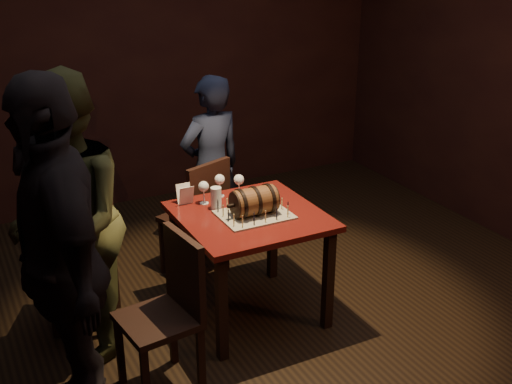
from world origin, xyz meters
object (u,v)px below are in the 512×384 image
person_left_rear (67,224)px  barrel_cake (254,201)px  wine_glass_left (204,187)px  wine_glass_right (239,181)px  chair_left_front (170,305)px  pint_of_ale (216,199)px  person_back (211,168)px  chair_back (200,212)px  wine_glass_mid (220,180)px  person_left_front (60,263)px  pub_table (250,229)px  chair_left_rear (93,252)px

person_left_rear → barrel_cake: bearing=94.3°
wine_glass_left → person_left_rear: size_ratio=0.09×
wine_glass_right → chair_left_front: 1.15m
pint_of_ale → person_back: size_ratio=0.10×
pint_of_ale → chair_back: chair_back is taller
wine_glass_mid → chair_back: (-0.04, 0.29, -0.34)m
wine_glass_right → wine_glass_left: bearing=-178.3°
wine_glass_right → chair_left_front: (-0.79, -0.75, -0.35)m
person_left_front → pub_table: bearing=111.0°
chair_left_rear → person_back: person_back is taller
chair_back → chair_left_front: (-0.64, -1.10, 0.00)m
pint_of_ale → person_left_front: (-1.13, -0.68, 0.13)m
wine_glass_mid → chair_back: chair_back is taller
chair_left_rear → person_back: 1.26m
wine_glass_mid → person_left_front: bearing=-145.1°
chair_left_rear → person_left_front: (-0.34, -0.88, 0.43)m
person_back → pint_of_ale: bearing=59.7°
pub_table → person_left_rear: size_ratio=0.51×
pint_of_ale → person_left_front: person_left_front is taller
pint_of_ale → chair_left_front: chair_left_front is taller
pint_of_ale → person_left_rear: 0.99m
wine_glass_mid → pint_of_ale: 0.22m
wine_glass_left → wine_glass_right: 0.27m
barrel_cake → chair_left_front: bearing=-150.7°
chair_left_front → wine_glass_left: bearing=54.7°
person_left_front → chair_left_rear: bearing=158.5°
chair_back → chair_left_rear: size_ratio=1.00×
wine_glass_left → person_left_rear: bearing=-167.1°
chair_left_rear → wine_glass_mid: bearing=-0.7°
pub_table → chair_left_rear: 1.03m
pub_table → person_back: 0.97m
chair_left_rear → person_back: (1.10, 0.58, 0.21)m
person_back → person_left_front: bearing=36.4°
wine_glass_mid → chair_left_front: chair_left_front is taller
wine_glass_mid → chair_left_front: (-0.68, -0.81, -0.34)m
chair_back → chair_left_rear: 0.91m
person_left_rear → pub_table: bearing=96.4°
wine_glass_mid → wine_glass_right: same height
chair_left_front → barrel_cake: bearing=29.3°
wine_glass_mid → wine_glass_right: (0.12, -0.06, 0.00)m
chair_back → person_left_front: 1.72m
wine_glass_mid → pub_table: bearing=-82.0°
chair_left_front → person_left_front: 0.71m
wine_glass_right → wine_glass_mid: bearing=151.9°
pub_table → wine_glass_mid: bearing=98.0°
person_left_rear → person_left_front: bearing=-4.5°
barrel_cake → chair_back: barrel_cake is taller
chair_back → pint_of_ale: bearing=-98.8°
pub_table → barrel_cake: size_ratio=2.67×
chair_back → person_left_rear: (-1.05, -0.57, 0.37)m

